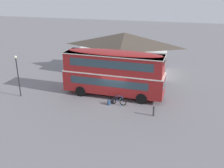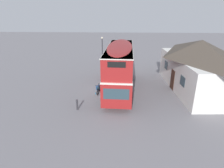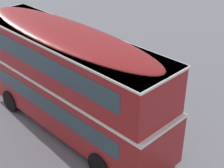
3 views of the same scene
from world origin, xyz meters
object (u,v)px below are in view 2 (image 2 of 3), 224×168
object	(u,v)px
double_decker_bus	(120,66)
water_bottle_blue_sports	(96,93)
kerb_bollard	(77,104)
street_lamp	(102,48)
backpack_on_ground	(97,87)
touring_bicycle	(99,89)

from	to	relation	value
double_decker_bus	water_bottle_blue_sports	xyz separation A→B (m)	(1.35, -2.36, -2.54)
water_bottle_blue_sports	kerb_bollard	distance (m)	3.45
street_lamp	water_bottle_blue_sports	bearing A→B (deg)	1.92
double_decker_bus	backpack_on_ground	bearing A→B (deg)	-86.50
backpack_on_ground	street_lamp	distance (m)	9.81
double_decker_bus	water_bottle_blue_sports	world-z (taller)	double_decker_bus
backpack_on_ground	touring_bicycle	bearing A→B (deg)	17.29
touring_bicycle	water_bottle_blue_sports	distance (m)	0.58
double_decker_bus	touring_bicycle	size ratio (longest dim) A/B	6.08
street_lamp	touring_bicycle	bearing A→B (deg)	3.49
kerb_bollard	double_decker_bus	bearing A→B (deg)	142.73
backpack_on_ground	kerb_bollard	distance (m)	4.60
touring_bicycle	street_lamp	bearing A→B (deg)	-176.51
water_bottle_blue_sports	kerb_bollard	size ratio (longest dim) A/B	0.23
touring_bicycle	kerb_bollard	world-z (taller)	touring_bicycle
double_decker_bus	backpack_on_ground	distance (m)	3.34
touring_bicycle	water_bottle_blue_sports	xyz separation A→B (m)	(0.44, -0.27, -0.27)
touring_bicycle	backpack_on_ground	bearing A→B (deg)	-162.71
water_bottle_blue_sports	street_lamp	bearing A→B (deg)	-178.08
touring_bicycle	kerb_bollard	bearing A→B (deg)	-20.91
double_decker_bus	street_lamp	world-z (taller)	double_decker_bus
touring_bicycle	water_bottle_blue_sports	world-z (taller)	touring_bicycle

